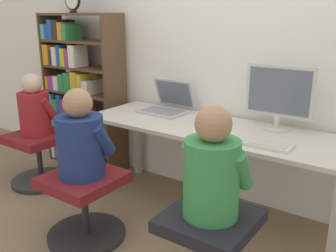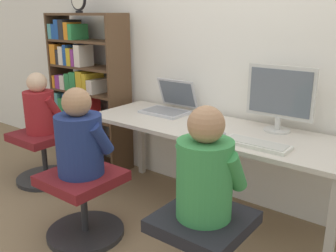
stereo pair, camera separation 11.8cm
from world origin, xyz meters
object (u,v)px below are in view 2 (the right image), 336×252
at_px(office_chair_right, 84,200).
at_px(person_at_monitor, 205,171).
at_px(person_near_shelf, 40,107).
at_px(laptop, 169,106).
at_px(keyboard, 257,144).
at_px(office_chair_left, 202,249).
at_px(desk_clock, 78,0).
at_px(office_chair_side, 44,153).
at_px(desktop_monitor, 280,97).
at_px(person_at_laptop, 80,138).
at_px(bookshelf, 81,91).

xyz_separation_m(office_chair_right, person_at_monitor, (0.95, 0.04, 0.46)).
bearing_deg(person_near_shelf, laptop, 28.02).
relative_size(keyboard, person_near_shelf, 0.76).
height_order(office_chair_left, desk_clock, desk_clock).
height_order(person_at_monitor, office_chair_side, person_at_monitor).
bearing_deg(person_at_monitor, desk_clock, 156.76).
distance_m(desktop_monitor, person_at_laptop, 1.38).
relative_size(laptop, desk_clock, 1.78).
relative_size(person_at_monitor, bookshelf, 0.40).
bearing_deg(desktop_monitor, person_at_monitor, -90.37).
height_order(office_chair_right, office_chair_side, same).
distance_m(desktop_monitor, office_chair_left, 1.16).
distance_m(person_at_laptop, desk_clock, 1.58).
distance_m(office_chair_right, bookshelf, 1.52).
bearing_deg(office_chair_right, person_near_shelf, 159.22).
relative_size(laptop, office_chair_side, 0.69).
bearing_deg(laptop, office_chair_right, -91.64).
bearing_deg(office_chair_left, desk_clock, 156.66).
bearing_deg(person_at_laptop, office_chair_right, -90.00).
height_order(laptop, desk_clock, desk_clock).
relative_size(person_at_laptop, person_near_shelf, 1.08).
distance_m(laptop, desk_clock, 1.31).
bearing_deg(keyboard, office_chair_side, -173.78).
height_order(person_at_laptop, desk_clock, desk_clock).
distance_m(office_chair_right, person_at_monitor, 1.06).
height_order(keyboard, person_at_laptop, person_at_laptop).
height_order(keyboard, office_chair_side, keyboard).
xyz_separation_m(laptop, person_at_monitor, (0.93, -0.90, -0.04)).
bearing_deg(person_near_shelf, keyboard, 6.12).
distance_m(desk_clock, office_chair_side, 1.44).
xyz_separation_m(person_at_monitor, desk_clock, (-1.92, 0.82, 0.89)).
bearing_deg(office_chair_left, office_chair_side, 170.03).
xyz_separation_m(office_chair_left, person_near_shelf, (-1.96, 0.35, 0.44)).
xyz_separation_m(bookshelf, desk_clock, (0.13, -0.07, 0.87)).
bearing_deg(desk_clock, bookshelf, 152.84).
bearing_deg(laptop, desk_clock, -175.83).
relative_size(person_at_monitor, desk_clock, 2.88).
height_order(office_chair_right, person_near_shelf, person_near_shelf).
xyz_separation_m(laptop, office_chair_left, (0.93, -0.90, -0.50)).
bearing_deg(person_near_shelf, person_at_monitor, -9.95).
height_order(laptop, office_chair_right, laptop).
bearing_deg(office_chair_side, person_near_shelf, 90.00).
bearing_deg(bookshelf, desktop_monitor, 1.16).
relative_size(laptop, office_chair_right, 0.69).
height_order(laptop, office_chair_side, laptop).
distance_m(laptop, bookshelf, 1.12).
relative_size(keyboard, bookshelf, 0.28).
bearing_deg(office_chair_side, office_chair_right, -20.60).
xyz_separation_m(person_at_laptop, person_near_shelf, (-1.01, 0.38, -0.01)).
xyz_separation_m(laptop, office_chair_right, (-0.03, -0.94, -0.50)).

